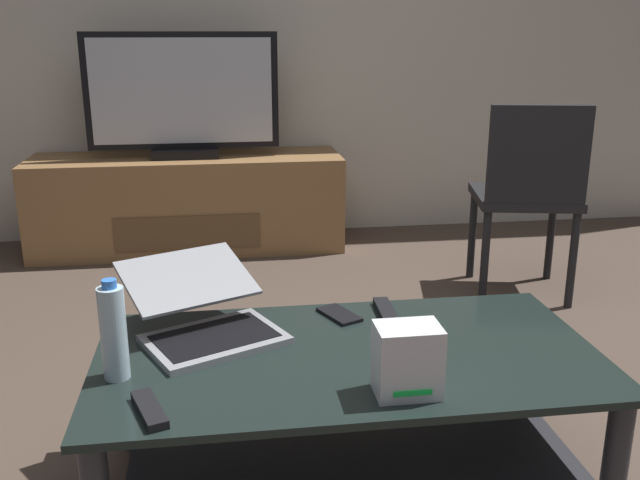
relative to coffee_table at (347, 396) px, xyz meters
The scene contains 11 objects.
ground_plane 0.28m from the coffee_table, 89.87° to the left, with size 7.68×7.68×0.00m, color #4C3D33.
coffee_table is the anchor object (origin of this frame).
media_cabinet 2.33m from the coffee_table, 102.03° to the left, with size 1.69×0.51×0.52m.
television 2.38m from the coffee_table, 102.15° to the left, with size 1.02×0.20×0.66m.
dining_chair 1.66m from the coffee_table, 50.58° to the left, with size 0.52×0.52×0.89m.
laptop 0.44m from the coffee_table, 155.37° to the left, with size 0.48×0.51×0.18m.
router_box 0.32m from the coffee_table, 67.30° to the right, with size 0.14×0.11×0.16m.
water_bottle_near 0.61m from the coffee_table, behind, with size 0.06×0.06×0.25m.
cell_phone 0.27m from the coffee_table, 85.75° to the left, with size 0.07×0.14×0.01m, color black.
tv_remote 0.31m from the coffee_table, 57.11° to the left, with size 0.04×0.16×0.02m, color black.
soundbar_remote 0.54m from the coffee_table, 153.96° to the right, with size 0.04×0.16×0.02m, color black.
Camera 1 is at (-0.30, -1.66, 1.19)m, focal length 39.36 mm.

